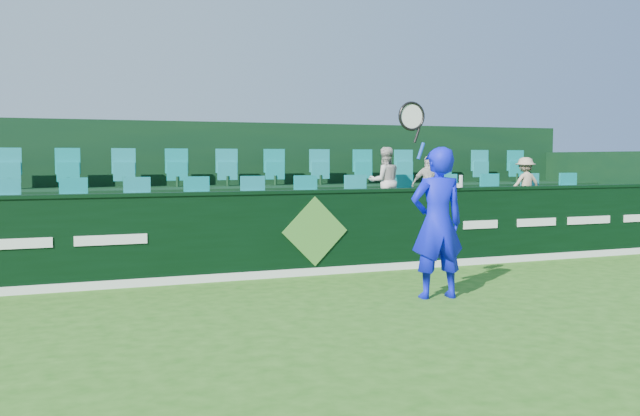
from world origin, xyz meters
name	(u,v)px	position (x,y,z in m)	size (l,w,h in m)	color
ground	(448,330)	(0.00, 0.00, 0.00)	(60.00, 60.00, 0.00)	#286217
sponsor_hoarding	(313,232)	(0.00, 4.00, 0.67)	(16.00, 0.25, 1.35)	black
stand_tier_front	(289,242)	(0.00, 5.10, 0.40)	(16.00, 2.00, 0.80)	black
stand_tier_back	(257,219)	(0.00, 7.00, 0.65)	(16.00, 1.80, 1.30)	black
stand_rear	(251,190)	(0.00, 7.44, 1.22)	(16.00, 4.10, 2.60)	black
seat_row_front	(282,200)	(0.00, 5.50, 1.10)	(13.50, 0.50, 0.60)	teal
seat_row_back	(253,171)	(0.00, 7.30, 1.60)	(13.50, 0.50, 0.60)	teal
tennis_player	(437,222)	(0.83, 1.60, 1.01)	(1.09, 0.57, 2.62)	#0E15F1
spectator_left	(385,181)	(1.86, 5.12, 1.43)	(0.61, 0.48, 1.26)	beige
spectator_middle	(429,185)	(2.79, 5.12, 1.35)	(0.64, 0.27, 1.10)	beige
spectator_right	(525,184)	(5.00, 5.12, 1.34)	(0.69, 0.40, 1.07)	tan
towel	(444,186)	(2.42, 4.00, 1.38)	(0.46, 0.30, 0.07)	white
drinks_bottle	(461,181)	(2.76, 4.00, 1.46)	(0.07, 0.07, 0.21)	silver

